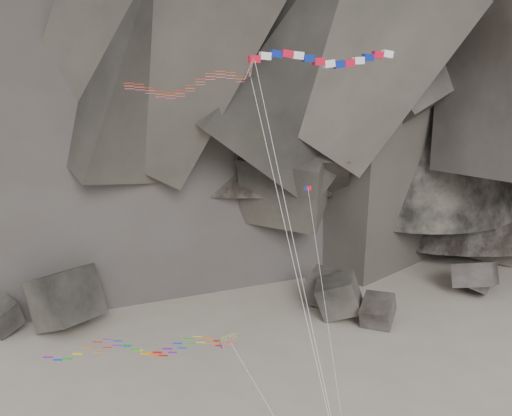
{
  "coord_description": "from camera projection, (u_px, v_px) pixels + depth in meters",
  "views": [
    {
      "loc": [
        -3.73,
        -40.92,
        31.09
      ],
      "look_at": [
        -0.03,
        6.0,
        20.2
      ],
      "focal_mm": 45.0,
      "sensor_mm": 36.0,
      "label": 1
    }
  ],
  "objects": [
    {
      "name": "boulder_field",
      "position": [
        213.0,
        298.0,
        79.68
      ],
      "size": [
        65.72,
        17.17,
        8.03
      ],
      "color": "#47423F",
      "rests_on": "ground"
    },
    {
      "name": "delta_kite",
      "position": [
        181.0,
        84.0,
        42.13
      ],
      "size": [
        14.62,
        12.44,
        29.76
      ],
      "rotation": [
        0.0,
        0.0,
        -0.36
      ],
      "color": "red",
      "rests_on": "ground"
    },
    {
      "name": "banner_kite",
      "position": [
        323.0,
        61.0,
        44.23
      ],
      "size": [
        10.62,
        14.98,
        30.25
      ],
      "rotation": [
        0.0,
        0.0,
        0.24
      ],
      "color": "red",
      "rests_on": "ground"
    },
    {
      "name": "parafoil_kite",
      "position": [
        130.0,
        347.0,
        47.16
      ],
      "size": [
        21.71,
        12.97,
        10.09
      ],
      "rotation": [
        0.0,
        0.0,
        0.43
      ],
      "color": "#C6D80C",
      "rests_on": "ground"
    },
    {
      "name": "pennant_kite",
      "position": [
        322.0,
        286.0,
        42.94
      ],
      "size": [
        2.1,
        11.95,
        20.94
      ],
      "rotation": [
        0.0,
        0.0,
        -0.16
      ],
      "color": "red",
      "rests_on": "ground"
    }
  ]
}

